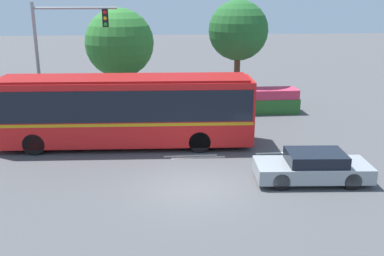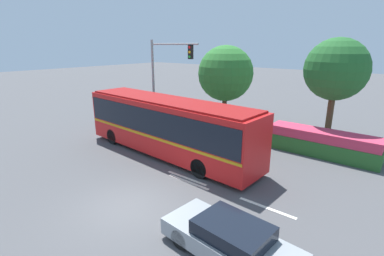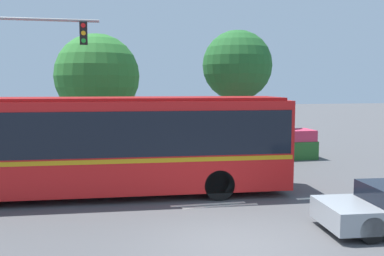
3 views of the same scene
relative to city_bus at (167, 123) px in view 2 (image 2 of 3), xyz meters
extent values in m
plane|color=#4C4C4F|center=(2.72, -5.14, -1.89)|extent=(140.00, 140.00, 0.00)
cube|color=red|center=(0.01, 0.00, -0.15)|extent=(11.94, 3.06, 2.97)
cube|color=black|center=(0.01, 0.00, 0.32)|extent=(11.71, 3.09, 1.43)
cube|color=#C68C14|center=(0.01, 0.00, -0.51)|extent=(11.83, 3.08, 0.14)
cube|color=black|center=(-5.92, 0.29, 0.20)|extent=(0.16, 2.11, 1.66)
cube|color=maroon|center=(0.01, 0.00, 1.38)|extent=(11.46, 2.84, 0.10)
cylinder|color=black|center=(-4.06, -0.90, -1.39)|extent=(1.01, 0.35, 1.00)
cylinder|color=black|center=(-3.95, 1.29, -1.39)|extent=(1.01, 0.35, 1.00)
cylinder|color=black|center=(3.39, -1.26, -1.39)|extent=(1.01, 0.35, 1.00)
cylinder|color=black|center=(3.49, 0.93, -1.39)|extent=(1.01, 0.35, 1.00)
cube|color=gray|center=(7.33, -4.94, -1.42)|extent=(4.45, 2.07, 0.57)
cube|color=black|center=(7.44, -4.95, -0.92)|extent=(2.27, 1.70, 0.44)
cylinder|color=black|center=(5.94, -5.61, -1.56)|extent=(0.67, 0.27, 0.65)
cylinder|color=black|center=(6.05, -4.07, -1.56)|extent=(0.67, 0.27, 0.65)
cylinder|color=black|center=(8.69, -4.27, -1.56)|extent=(0.67, 0.27, 0.65)
cylinder|color=gray|center=(-4.64, 3.43, 1.42)|extent=(0.18, 0.18, 6.61)
cylinder|color=gray|center=(-2.52, 3.43, 4.41)|extent=(4.24, 0.12, 0.12)
cube|color=black|center=(-1.02, 3.43, 3.91)|extent=(0.30, 0.22, 0.90)
cylinder|color=red|center=(-1.02, 3.31, 4.21)|extent=(0.18, 0.02, 0.18)
cylinder|color=yellow|center=(-1.02, 3.31, 3.91)|extent=(0.18, 0.02, 0.18)
cylinder|color=green|center=(-1.02, 3.31, 3.61)|extent=(0.18, 0.02, 0.18)
cube|color=#286028|center=(7.13, 5.62, -1.43)|extent=(6.12, 1.51, 0.92)
cube|color=#CC3351|center=(7.13, 5.62, -0.69)|extent=(6.00, 1.44, 0.55)
cylinder|color=brown|center=(-0.62, 7.11, -0.55)|extent=(0.37, 0.37, 2.67)
sphere|color=#2D752D|center=(-0.62, 7.11, 2.29)|extent=(4.17, 4.17, 4.17)
cylinder|color=brown|center=(6.83, 7.88, -0.16)|extent=(0.39, 0.39, 3.45)
sphere|color=#236028|center=(6.83, 7.88, 2.93)|extent=(3.80, 3.80, 3.80)
cube|color=silver|center=(7.11, -1.72, -1.88)|extent=(2.40, 0.16, 0.01)
cube|color=silver|center=(3.24, -1.99, -1.88)|extent=(2.40, 0.16, 0.01)
cube|color=silver|center=(2.92, -1.73, -1.88)|extent=(2.40, 0.16, 0.01)
camera|label=1|loc=(1.31, -20.04, 4.93)|focal=40.83mm
camera|label=2|loc=(11.01, -11.29, 4.36)|focal=26.42mm
camera|label=3|loc=(-0.07, -14.15, 1.82)|focal=39.05mm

